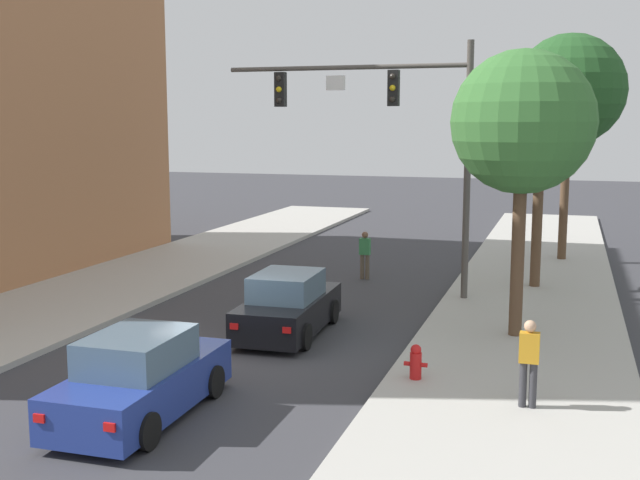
{
  "coord_description": "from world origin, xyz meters",
  "views": [
    {
      "loc": [
        7.44,
        -16.09,
        5.35
      ],
      "look_at": [
        0.73,
        5.12,
        2.0
      ],
      "focal_mm": 44.29,
      "sensor_mm": 36.0,
      "label": 1
    }
  ],
  "objects_px": {
    "street_tree_nearest": "(523,123)",
    "street_tree_third": "(569,91)",
    "street_tree_second": "(541,135)",
    "car_following_blue": "(141,379)",
    "pedestrian_crossing_road": "(365,253)",
    "traffic_signal_mast": "(395,120)",
    "pedestrian_sidewalk_right_walker": "(529,359)",
    "car_lead_black": "(288,306)",
    "fire_hydrant": "(416,362)"
  },
  "relations": [
    {
      "from": "street_tree_nearest",
      "to": "street_tree_third",
      "type": "relative_size",
      "value": 0.82
    },
    {
      "from": "street_tree_third",
      "to": "street_tree_second",
      "type": "bearing_deg",
      "value": -97.79
    },
    {
      "from": "car_following_blue",
      "to": "street_tree_second",
      "type": "distance_m",
      "value": 15.46
    },
    {
      "from": "pedestrian_crossing_road",
      "to": "street_tree_third",
      "type": "relative_size",
      "value": 0.19
    },
    {
      "from": "traffic_signal_mast",
      "to": "street_tree_nearest",
      "type": "xyz_separation_m",
      "value": [
        3.9,
        -3.79,
        -0.08
      ]
    },
    {
      "from": "pedestrian_crossing_road",
      "to": "pedestrian_sidewalk_right_walker",
      "type": "relative_size",
      "value": 1.0
    },
    {
      "from": "car_lead_black",
      "to": "street_tree_nearest",
      "type": "bearing_deg",
      "value": 11.21
    },
    {
      "from": "car_lead_black",
      "to": "car_following_blue",
      "type": "relative_size",
      "value": 1.01
    },
    {
      "from": "car_lead_black",
      "to": "street_tree_nearest",
      "type": "relative_size",
      "value": 0.62
    },
    {
      "from": "traffic_signal_mast",
      "to": "pedestrian_sidewalk_right_walker",
      "type": "distance_m",
      "value": 10.79
    },
    {
      "from": "traffic_signal_mast",
      "to": "street_tree_nearest",
      "type": "bearing_deg",
      "value": -44.18
    },
    {
      "from": "car_lead_black",
      "to": "fire_hydrant",
      "type": "height_order",
      "value": "car_lead_black"
    },
    {
      "from": "traffic_signal_mast",
      "to": "street_tree_second",
      "type": "distance_m",
      "value": 4.77
    },
    {
      "from": "street_tree_nearest",
      "to": "street_tree_second",
      "type": "xyz_separation_m",
      "value": [
        0.2,
        6.18,
        -0.37
      ]
    },
    {
      "from": "car_lead_black",
      "to": "fire_hydrant",
      "type": "xyz_separation_m",
      "value": [
        3.83,
        -2.96,
        -0.22
      ]
    },
    {
      "from": "street_tree_nearest",
      "to": "street_tree_third",
      "type": "distance_m",
      "value": 11.82
    },
    {
      "from": "fire_hydrant",
      "to": "street_tree_nearest",
      "type": "distance_m",
      "value": 6.51
    },
    {
      "from": "pedestrian_crossing_road",
      "to": "traffic_signal_mast",
      "type": "bearing_deg",
      "value": -59.07
    },
    {
      "from": "street_tree_nearest",
      "to": "traffic_signal_mast",
      "type": "bearing_deg",
      "value": 135.82
    },
    {
      "from": "pedestrian_sidewalk_right_walker",
      "to": "car_lead_black",
      "type": "bearing_deg",
      "value": 147.08
    },
    {
      "from": "car_following_blue",
      "to": "fire_hydrant",
      "type": "relative_size",
      "value": 5.91
    },
    {
      "from": "traffic_signal_mast",
      "to": "street_tree_nearest",
      "type": "distance_m",
      "value": 5.43
    },
    {
      "from": "car_lead_black",
      "to": "street_tree_second",
      "type": "height_order",
      "value": "street_tree_second"
    },
    {
      "from": "pedestrian_crossing_road",
      "to": "fire_hydrant",
      "type": "xyz_separation_m",
      "value": [
        3.73,
        -10.42,
        -0.41
      ]
    },
    {
      "from": "car_lead_black",
      "to": "street_tree_third",
      "type": "relative_size",
      "value": 0.51
    },
    {
      "from": "traffic_signal_mast",
      "to": "car_lead_black",
      "type": "distance_m",
      "value": 6.95
    },
    {
      "from": "car_following_blue",
      "to": "street_tree_second",
      "type": "height_order",
      "value": "street_tree_second"
    },
    {
      "from": "traffic_signal_mast",
      "to": "pedestrian_sidewalk_right_walker",
      "type": "bearing_deg",
      "value": -63.24
    },
    {
      "from": "pedestrian_crossing_road",
      "to": "street_tree_second",
      "type": "height_order",
      "value": "street_tree_second"
    },
    {
      "from": "pedestrian_sidewalk_right_walker",
      "to": "street_tree_second",
      "type": "bearing_deg",
      "value": 91.79
    },
    {
      "from": "pedestrian_sidewalk_right_walker",
      "to": "street_tree_second",
      "type": "height_order",
      "value": "street_tree_second"
    },
    {
      "from": "car_lead_black",
      "to": "pedestrian_sidewalk_right_walker",
      "type": "xyz_separation_m",
      "value": [
        6.09,
        -3.94,
        0.34
      ]
    },
    {
      "from": "car_following_blue",
      "to": "street_tree_third",
      "type": "distance_m",
      "value": 21.09
    },
    {
      "from": "car_following_blue",
      "to": "street_tree_nearest",
      "type": "xyz_separation_m",
      "value": [
        6.14,
        7.28,
        4.59
      ]
    },
    {
      "from": "fire_hydrant",
      "to": "pedestrian_crossing_road",
      "type": "bearing_deg",
      "value": 109.7
    },
    {
      "from": "pedestrian_sidewalk_right_walker",
      "to": "pedestrian_crossing_road",
      "type": "bearing_deg",
      "value": 117.73
    },
    {
      "from": "traffic_signal_mast",
      "to": "car_following_blue",
      "type": "distance_m",
      "value": 12.22
    },
    {
      "from": "street_tree_second",
      "to": "fire_hydrant",
      "type": "bearing_deg",
      "value": -100.57
    },
    {
      "from": "pedestrian_sidewalk_right_walker",
      "to": "street_tree_second",
      "type": "relative_size",
      "value": 0.26
    },
    {
      "from": "street_tree_second",
      "to": "traffic_signal_mast",
      "type": "bearing_deg",
      "value": -149.72
    },
    {
      "from": "traffic_signal_mast",
      "to": "street_tree_nearest",
      "type": "height_order",
      "value": "traffic_signal_mast"
    },
    {
      "from": "car_following_blue",
      "to": "fire_hydrant",
      "type": "xyz_separation_m",
      "value": [
        4.44,
        3.22,
        -0.22
      ]
    },
    {
      "from": "traffic_signal_mast",
      "to": "pedestrian_crossing_road",
      "type": "xyz_separation_m",
      "value": [
        -1.54,
        2.57,
        -4.47
      ]
    },
    {
      "from": "car_lead_black",
      "to": "fire_hydrant",
      "type": "distance_m",
      "value": 4.84
    },
    {
      "from": "fire_hydrant",
      "to": "street_tree_second",
      "type": "bearing_deg",
      "value": 79.43
    },
    {
      "from": "pedestrian_crossing_road",
      "to": "street_tree_second",
      "type": "xyz_separation_m",
      "value": [
        5.64,
        -0.18,
        4.02
      ]
    },
    {
      "from": "fire_hydrant",
      "to": "traffic_signal_mast",
      "type": "bearing_deg",
      "value": 105.59
    },
    {
      "from": "car_following_blue",
      "to": "traffic_signal_mast",
      "type": "bearing_deg",
      "value": 78.52
    },
    {
      "from": "pedestrian_crossing_road",
      "to": "street_tree_nearest",
      "type": "bearing_deg",
      "value": -49.47
    },
    {
      "from": "pedestrian_sidewalk_right_walker",
      "to": "traffic_signal_mast",
      "type": "bearing_deg",
      "value": 116.76
    }
  ]
}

